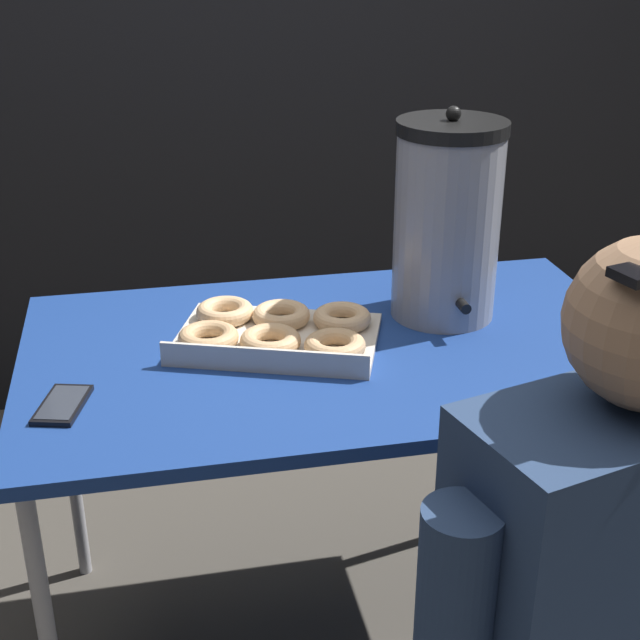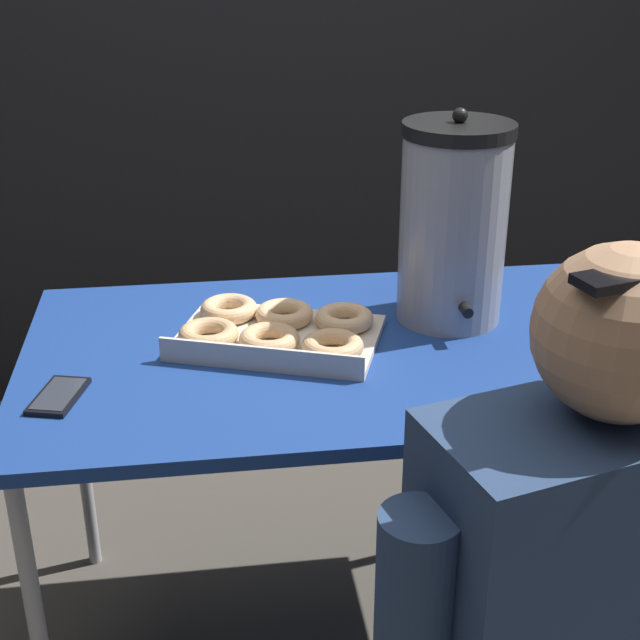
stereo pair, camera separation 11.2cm
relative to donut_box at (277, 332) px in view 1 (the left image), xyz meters
name	(u,v)px [view 1 (the left image)]	position (x,y,z in m)	size (l,w,h in m)	color
ground_plane	(334,630)	(0.12, -0.04, -0.80)	(12.00, 12.00, 0.00)	#4C473F
folding_table	(337,367)	(0.12, -0.04, -0.08)	(1.29, 0.78, 0.78)	navy
donut_box	(277,332)	(0.00, 0.00, 0.00)	(0.49, 0.41, 0.05)	beige
coffee_urn	(447,221)	(0.39, 0.07, 0.19)	(0.23, 0.26, 0.46)	#939399
cell_phone	(63,405)	(-0.42, -0.19, -0.02)	(0.11, 0.15, 0.01)	black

